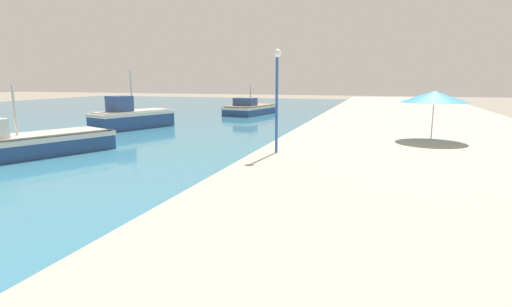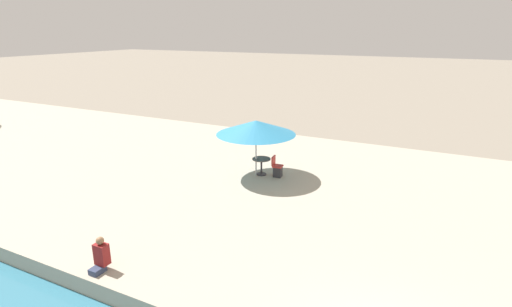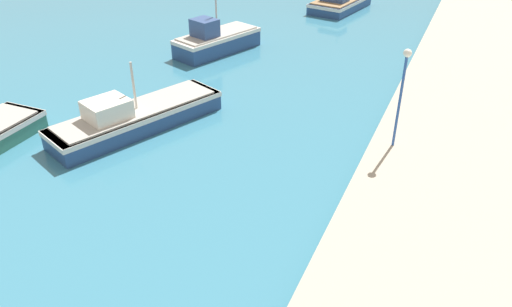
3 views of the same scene
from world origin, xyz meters
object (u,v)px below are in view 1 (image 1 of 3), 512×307
(fishing_boat_mid, at_px, (15,144))
(fishing_boat_distant, at_px, (250,108))
(cafe_umbrella_white, at_px, (434,97))
(fishing_boat_far, at_px, (132,117))
(lamppost, at_px, (277,83))

(fishing_boat_mid, xyz_separation_m, fishing_boat_distant, (3.07, 26.51, -0.06))
(cafe_umbrella_white, bearing_deg, fishing_boat_distant, 132.99)
(fishing_boat_far, height_order, cafe_umbrella_white, fishing_boat_far)
(fishing_boat_distant, bearing_deg, fishing_boat_mid, -86.00)
(fishing_boat_far, bearing_deg, cafe_umbrella_white, 11.75)
(fishing_boat_distant, xyz_separation_m, cafe_umbrella_white, (16.33, -17.53, 2.22))
(cafe_umbrella_white, height_order, lamppost, lamppost)
(fishing_boat_far, relative_size, fishing_boat_distant, 0.96)
(fishing_boat_far, xyz_separation_m, lamppost, (14.02, -9.25, 2.72))
(fishing_boat_distant, bearing_deg, cafe_umbrella_white, -36.40)
(fishing_boat_far, height_order, lamppost, lamppost)
(fishing_boat_distant, xyz_separation_m, lamppost, (9.23, -23.84, 2.96))
(fishing_boat_distant, height_order, cafe_umbrella_white, fishing_boat_distant)
(fishing_boat_far, bearing_deg, fishing_boat_mid, -62.18)
(lamppost, bearing_deg, fishing_boat_far, 146.58)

